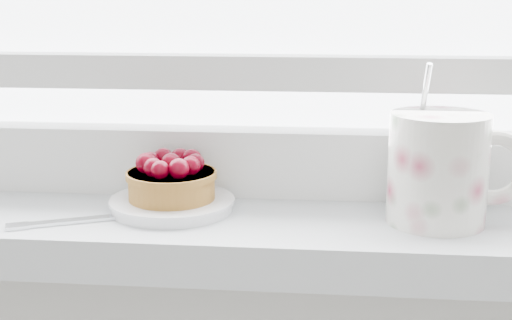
# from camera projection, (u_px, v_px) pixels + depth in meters

# --- Properties ---
(saucer) EXTENTS (0.12, 0.12, 0.01)m
(saucer) POSITION_uv_depth(u_px,v_px,m) (172.00, 204.00, 0.71)
(saucer) COLOR white
(saucer) RESTS_ON windowsill
(raspberry_tart) EXTENTS (0.09, 0.09, 0.05)m
(raspberry_tart) POSITION_uv_depth(u_px,v_px,m) (171.00, 178.00, 0.70)
(raspberry_tart) COLOR brown
(raspberry_tart) RESTS_ON saucer
(floral_mug) EXTENTS (0.13, 0.09, 0.15)m
(floral_mug) POSITION_uv_depth(u_px,v_px,m) (442.00, 166.00, 0.66)
(floral_mug) COLOR silver
(floral_mug) RESTS_ON windowsill
(fork) EXTENTS (0.19, 0.10, 0.00)m
(fork) POSITION_uv_depth(u_px,v_px,m) (114.00, 217.00, 0.68)
(fork) COLOR silver
(fork) RESTS_ON windowsill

